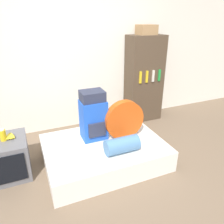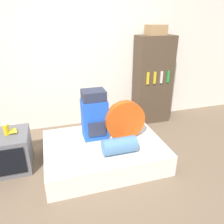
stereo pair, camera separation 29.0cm
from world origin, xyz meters
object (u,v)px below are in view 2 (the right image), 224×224
at_px(television, 12,151).
at_px(bookshelf, 153,80).
at_px(tent_bag, 125,120).
at_px(sleeping_roll, 120,146).
at_px(cardboard_box, 156,30).
at_px(backpack, 94,115).
at_px(canister, 6,129).

bearing_deg(television, bookshelf, 19.00).
height_order(tent_bag, television, tent_bag).
height_order(tent_bag, bookshelf, bookshelf).
bearing_deg(sleeping_roll, cardboard_box, 51.36).
xyz_separation_m(backpack, canister, (-1.16, 0.04, -0.06)).
relative_size(backpack, sleeping_roll, 1.59).
relative_size(backpack, cardboard_box, 2.22).
bearing_deg(sleeping_roll, bookshelf, 51.06).
relative_size(television, cardboard_box, 1.81).
relative_size(backpack, television, 1.23).
distance_m(canister, bookshelf, 2.63).
relative_size(backpack, bookshelf, 0.44).
height_order(backpack, television, backpack).
xyz_separation_m(sleeping_roll, television, (-1.36, 0.52, -0.15)).
bearing_deg(bookshelf, backpack, -146.55).
bearing_deg(backpack, canister, 178.24).
relative_size(sleeping_roll, television, 0.77).
bearing_deg(cardboard_box, tent_bag, -131.16).
xyz_separation_m(bookshelf, cardboard_box, (-0.00, 0.01, 0.89)).
height_order(sleeping_roll, canister, canister).
height_order(sleeping_roll, television, sleeping_roll).
xyz_separation_m(television, cardboard_box, (2.46, 0.86, 1.45)).
distance_m(sleeping_roll, canister, 1.49).
height_order(backpack, tent_bag, backpack).
bearing_deg(backpack, television, 178.93).
bearing_deg(canister, sleeping_roll, -21.23).
relative_size(backpack, canister, 4.47).
xyz_separation_m(backpack, television, (-1.15, 0.02, -0.39)).
bearing_deg(tent_bag, bookshelf, 48.46).
height_order(canister, cardboard_box, cardboard_box).
xyz_separation_m(television, canister, (-0.01, 0.01, 0.33)).
bearing_deg(bookshelf, cardboard_box, 118.38).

